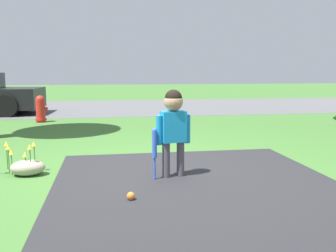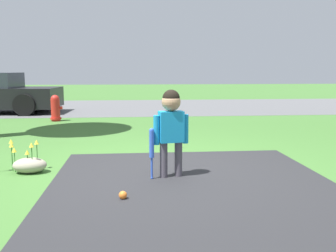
{
  "view_description": "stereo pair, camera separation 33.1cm",
  "coord_description": "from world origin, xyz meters",
  "px_view_note": "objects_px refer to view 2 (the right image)",
  "views": [
    {
      "loc": [
        -0.64,
        -4.74,
        1.29
      ],
      "look_at": [
        0.14,
        0.04,
        0.57
      ],
      "focal_mm": 40.0,
      "sensor_mm": 36.0,
      "label": 1
    },
    {
      "loc": [
        -0.31,
        -4.78,
        1.29
      ],
      "look_at": [
        0.14,
        0.04,
        0.57
      ],
      "focal_mm": 40.0,
      "sensor_mm": 36.0,
      "label": 2
    }
  ],
  "objects_px": {
    "fire_hydrant": "(56,108)",
    "baseball_bat": "(152,146)",
    "child": "(171,121)",
    "sports_ball": "(123,195)"
  },
  "relations": [
    {
      "from": "fire_hydrant",
      "to": "baseball_bat",
      "type": "bearing_deg",
      "value": -68.01
    },
    {
      "from": "child",
      "to": "fire_hydrant",
      "type": "height_order",
      "value": "child"
    },
    {
      "from": "child",
      "to": "sports_ball",
      "type": "relative_size",
      "value": 12.7
    },
    {
      "from": "baseball_bat",
      "to": "sports_ball",
      "type": "bearing_deg",
      "value": -115.8
    },
    {
      "from": "sports_ball",
      "to": "fire_hydrant",
      "type": "distance_m",
      "value": 6.39
    },
    {
      "from": "baseball_bat",
      "to": "fire_hydrant",
      "type": "xyz_separation_m",
      "value": [
        -2.19,
        5.43,
        -0.07
      ]
    },
    {
      "from": "sports_ball",
      "to": "fire_hydrant",
      "type": "xyz_separation_m",
      "value": [
        -1.87,
        6.11,
        0.29
      ]
    },
    {
      "from": "child",
      "to": "fire_hydrant",
      "type": "xyz_separation_m",
      "value": [
        -2.43,
        5.35,
        -0.36
      ]
    },
    {
      "from": "child",
      "to": "fire_hydrant",
      "type": "bearing_deg",
      "value": 104.56
    },
    {
      "from": "baseball_bat",
      "to": "fire_hydrant",
      "type": "distance_m",
      "value": 5.86
    }
  ]
}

